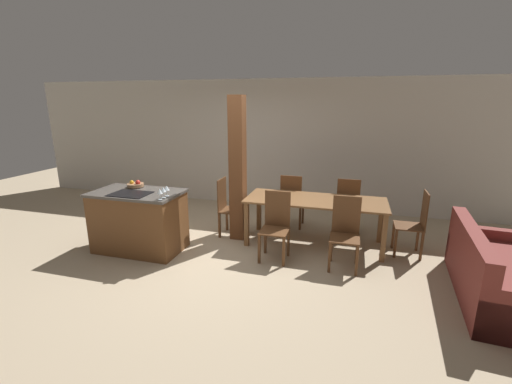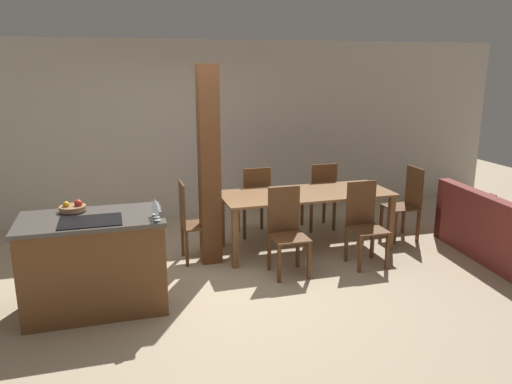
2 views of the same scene
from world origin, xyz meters
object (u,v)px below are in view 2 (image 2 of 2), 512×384
(wine_glass_middle, at_px, (156,205))
(dining_chair_near_left, at_px, (287,230))
(kitchen_island, at_px, (95,263))
(dining_chair_head_end, at_px, (192,220))
(dining_chair_far_left, at_px, (255,201))
(timber_post, at_px, (209,167))
(couch, at_px, (504,237))
(dining_chair_near_right, at_px, (364,222))
(dining_table, at_px, (306,199))
(dining_chair_foot_end, at_px, (406,202))
(dining_chair_far_right, at_px, (321,196))
(fruit_bowl, at_px, (73,207))
(wine_glass_far, at_px, (155,203))
(wine_glass_near, at_px, (157,208))

(wine_glass_middle, relative_size, dining_chair_near_left, 0.16)
(kitchen_island, bearing_deg, dining_chair_head_end, 41.05)
(dining_chair_far_left, bearing_deg, timber_post, 43.74)
(couch, bearing_deg, dining_chair_near_right, 82.80)
(dining_chair_head_end, bearing_deg, dining_table, -90.00)
(dining_chair_far_left, relative_size, timber_post, 0.42)
(dining_chair_foot_end, height_order, couch, dining_chair_foot_end)
(dining_chair_far_left, bearing_deg, dining_chair_foot_end, 161.63)
(dining_chair_foot_end, bearing_deg, kitchen_island, -76.67)
(dining_chair_far_right, relative_size, couch, 0.51)
(dining_chair_near_left, bearing_deg, timber_post, 143.59)
(dining_table, xyz_separation_m, timber_post, (-1.26, -0.08, 0.51))
(dining_table, distance_m, dining_chair_head_end, 1.48)
(dining_chair_near_left, bearing_deg, kitchen_island, -171.62)
(fruit_bowl, xyz_separation_m, wine_glass_far, (0.76, -0.36, 0.08))
(fruit_bowl, distance_m, wine_glass_middle, 0.89)
(dining_chair_head_end, bearing_deg, dining_chair_foot_end, -90.00)
(wine_glass_far, bearing_deg, wine_glass_middle, -90.00)
(wine_glass_far, bearing_deg, dining_chair_head_end, 64.87)
(dining_chair_near_right, relative_size, dining_chair_far_left, 1.00)
(dining_table, height_order, dining_chair_far_right, dining_chair_far_right)
(dining_chair_far_right, xyz_separation_m, timber_post, (-1.75, -0.74, 0.66))
(dining_chair_foot_end, height_order, timber_post, timber_post)
(dining_chair_near_right, xyz_separation_m, couch, (1.72, -0.37, -0.23))
(dining_table, bearing_deg, dining_chair_head_end, 180.00)
(wine_glass_middle, relative_size, dining_chair_far_right, 0.16)
(couch, bearing_deg, wine_glass_middle, 97.03)
(dining_chair_near_left, relative_size, dining_chair_far_left, 1.00)
(dining_chair_near_right, xyz_separation_m, dining_chair_foot_end, (0.98, 0.65, 0.00))
(wine_glass_far, bearing_deg, dining_chair_near_right, 9.91)
(dining_table, height_order, dining_chair_near_right, dining_chair_near_right)
(dining_table, bearing_deg, wine_glass_near, -147.34)
(dining_chair_far_right, bearing_deg, dining_chair_head_end, 18.37)
(wine_glass_middle, relative_size, couch, 0.08)
(dining_chair_far_right, bearing_deg, fruit_bowl, 23.09)
(kitchen_island, bearing_deg, dining_chair_far_right, 27.72)
(wine_glass_near, relative_size, dining_chair_head_end, 0.16)
(dining_chair_head_end, relative_size, timber_post, 0.42)
(wine_glass_near, relative_size, dining_chair_foot_end, 0.16)
(kitchen_island, relative_size, wine_glass_middle, 8.59)
(dining_chair_near_left, bearing_deg, wine_glass_near, -157.48)
(wine_glass_near, height_order, wine_glass_middle, same)
(dining_chair_near_right, bearing_deg, dining_chair_far_right, 90.00)
(kitchen_island, distance_m, dining_table, 2.75)
(dining_chair_head_end, bearing_deg, dining_chair_near_right, -108.37)
(wine_glass_middle, relative_size, wine_glass_far, 1.00)
(wine_glass_far, xyz_separation_m, dining_table, (1.98, 1.08, -0.40))
(fruit_bowl, bearing_deg, wine_glass_near, -35.36)
(kitchen_island, bearing_deg, dining_chair_foot_end, 13.33)
(wine_glass_far, relative_size, dining_chair_near_right, 0.16)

